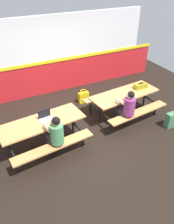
% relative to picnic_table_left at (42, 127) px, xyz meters
% --- Properties ---
extents(ground_plane, '(10.00, 10.00, 0.02)m').
position_rel_picnic_table_left_xyz_m(ground_plane, '(1.29, 0.19, -0.59)').
color(ground_plane, black).
extents(accent_backdrop, '(8.00, 0.14, 2.60)m').
position_rel_picnic_table_left_xyz_m(accent_backdrop, '(1.29, 2.66, 0.67)').
color(accent_backdrop, red).
rests_on(accent_backdrop, ground).
extents(picnic_table_left, '(2.13, 1.74, 0.74)m').
position_rel_picnic_table_left_xyz_m(picnic_table_left, '(0.00, 0.00, 0.00)').
color(picnic_table_left, tan).
rests_on(picnic_table_left, ground).
extents(picnic_table_right, '(2.13, 1.74, 0.74)m').
position_rel_picnic_table_left_xyz_m(picnic_table_right, '(2.58, 0.27, 0.00)').
color(picnic_table_right, tan).
rests_on(picnic_table_right, ground).
extents(student_nearer, '(0.39, 0.54, 1.21)m').
position_rel_picnic_table_left_xyz_m(student_nearer, '(0.16, -0.54, 0.13)').
color(student_nearer, '#2D2D38').
rests_on(student_nearer, ground).
extents(student_further, '(0.39, 0.54, 1.21)m').
position_rel_picnic_table_left_xyz_m(student_further, '(2.26, -0.32, 0.13)').
color(student_further, '#2D2D38').
rests_on(student_further, ground).
extents(laptop_silver, '(0.34, 0.25, 0.22)m').
position_rel_picnic_table_left_xyz_m(laptop_silver, '(0.13, 0.05, 0.21)').
color(laptop_silver, silver).
rests_on(laptop_silver, picnic_table_left).
extents(toolbox_grey, '(0.40, 0.18, 0.18)m').
position_rel_picnic_table_left_xyz_m(toolbox_grey, '(3.19, 0.34, 0.23)').
color(toolbox_grey, olive).
rests_on(toolbox_grey, picnic_table_right).
extents(backpack_dark, '(0.30, 0.22, 0.44)m').
position_rel_picnic_table_left_xyz_m(backpack_dark, '(3.44, -0.82, -0.36)').
color(backpack_dark, '#3F724C').
rests_on(backpack_dark, ground).
extents(tote_bag_bright, '(0.34, 0.21, 0.43)m').
position_rel_picnic_table_left_xyz_m(tote_bag_bright, '(1.82, 1.47, -0.39)').
color(tote_bag_bright, yellow).
rests_on(tote_bag_bright, ground).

